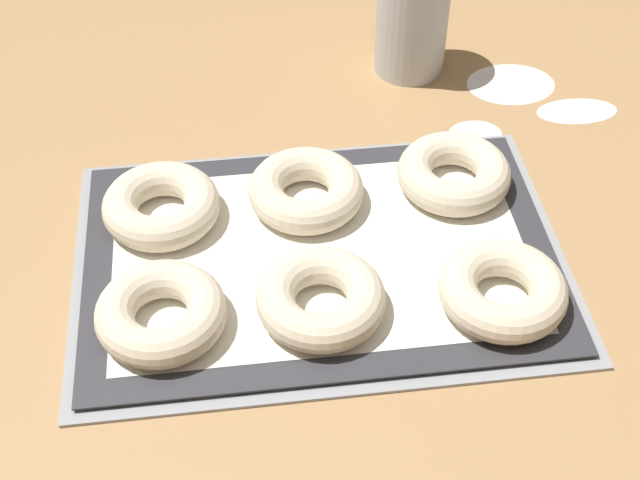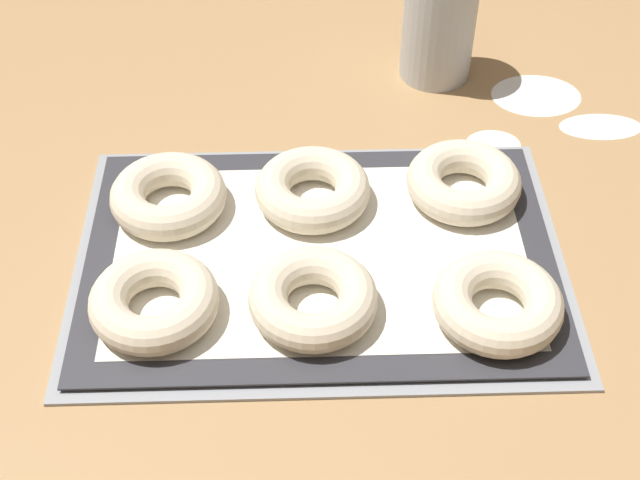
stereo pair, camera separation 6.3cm
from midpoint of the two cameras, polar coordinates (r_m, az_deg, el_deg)
The scene contains 13 objects.
ground_plane at distance 0.98m, azimuth 2.34°, elevation -0.55°, with size 2.80×2.80×0.00m, color #A87F51.
baking_tray at distance 0.96m, azimuth 1.87°, elevation -1.19°, with size 0.53×0.36×0.01m.
baking_mat at distance 0.96m, azimuth 1.88°, elevation -0.97°, with size 0.50×0.34×0.00m.
bagel_front_left at distance 0.90m, azimuth -8.60°, elevation -3.95°, with size 0.13×0.13×0.04m.
bagel_front_center at distance 0.89m, azimuth 1.58°, elevation -3.82°, with size 0.13×0.13×0.04m.
bagel_front_right at distance 0.91m, azimuth 13.27°, elevation -4.01°, with size 0.13×0.13×0.04m.
bagel_back_left at distance 1.00m, azimuth -7.92°, elevation 2.78°, with size 0.13×0.13×0.04m.
bagel_back_center at distance 1.00m, azimuth 1.33°, elevation 3.21°, with size 0.13×0.13×0.04m.
bagel_back_right at distance 1.03m, azimuth 10.92°, elevation 3.62°, with size 0.13×0.13×0.04m.
flour_canister at distance 1.20m, azimuth 9.22°, elevation 14.01°, with size 0.10×0.10×0.18m.
flour_patch_near at distance 1.14m, azimuth 12.61°, elevation 6.03°, with size 0.07×0.05×0.00m.
flour_patch_far at distance 1.20m, azimuth 19.00°, elevation 6.88°, with size 0.11×0.05×0.00m.
flour_patch_side at distance 1.23m, azimuth 15.12°, elevation 8.93°, with size 0.12×0.09×0.00m.
Camera 2 is at (-0.03, -0.68, 0.70)m, focal length 50.00 mm.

